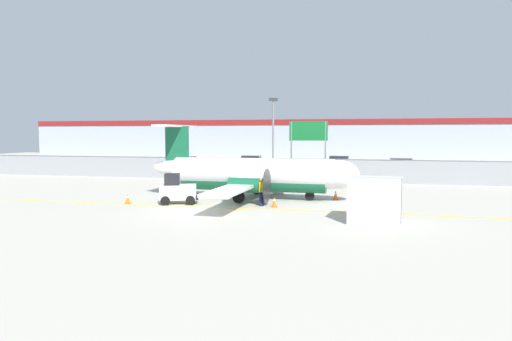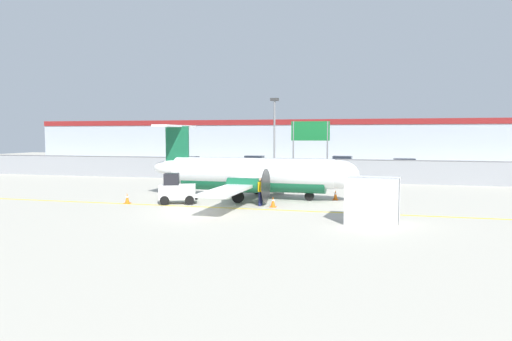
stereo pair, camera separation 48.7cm
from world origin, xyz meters
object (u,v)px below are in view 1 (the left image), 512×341
Objects in this scene: cargo_container at (375,200)px; highway_sign at (308,136)px; apron_light_pole at (273,134)px; ground_crew_worker at (262,190)px; traffic_cone_far_right at (128,199)px; parked_car_1 at (252,162)px; parked_car_2 at (338,163)px; baggage_tug at (177,190)px; commuter_airplane at (256,175)px; traffic_cone_near_left at (239,196)px; traffic_cone_far_left at (274,202)px; parked_car_0 at (184,163)px; traffic_cone_near_right at (336,195)px; parked_car_3 at (402,166)px.

highway_sign is at bearing 113.11° from cargo_container.
apron_light_pole is at bearing 125.88° from cargo_container.
ground_crew_worker is 8.35m from traffic_cone_far_right.
parked_car_1 and parked_car_2 have the same top height.
baggage_tug is at bearing -110.09° from highway_sign.
commuter_airplane reaches higher than traffic_cone_far_right.
traffic_cone_near_left is (-1.89, 1.72, -0.64)m from ground_crew_worker.
traffic_cone_far_left is (0.84, -0.33, -0.64)m from ground_crew_worker.
apron_light_pole is (3.84, 11.18, 3.45)m from baggage_tug.
highway_sign is at bearing 83.48° from parked_car_2.
apron_light_pole reaches higher than ground_crew_worker.
commuter_airplane is 4.00m from traffic_cone_far_left.
parked_car_0 is at bearing 104.39° from traffic_cone_far_right.
baggage_tug is at bearing -148.18° from traffic_cone_near_left.
parked_car_1 is 0.58× the size of apron_light_pole.
ground_crew_worker is at bearing 7.42° from traffic_cone_far_right.
traffic_cone_near_right is 27.70m from parked_car_0.
traffic_cone_near_left is 0.09× the size of apron_light_pole.
parked_car_3 is (9.18, 25.58, 0.58)m from traffic_cone_far_left.
cargo_container reaches higher than parked_car_0.
ground_crew_worker is at bearing -42.29° from traffic_cone_near_left.
parked_car_0 and parked_car_1 have the same top height.
parked_car_2 is at bearing 100.59° from ground_crew_worker.
cargo_container is 33.26m from parked_car_2.
traffic_cone_far_right is at bearing 176.97° from cargo_container.
baggage_tug is at bearing -159.57° from ground_crew_worker.
traffic_cone_near_right is 22.45m from parked_car_3.
parked_car_1 is (-13.79, 31.46, -0.21)m from cargo_container.
cargo_container is 0.62× the size of parked_car_3.
cargo_container is 4.13× the size of traffic_cone_near_left.
apron_light_pole reaches higher than highway_sign.
traffic_cone_far_right is (-8.25, -1.07, -0.64)m from ground_crew_worker.
highway_sign reaches higher than commuter_airplane.
traffic_cone_far_left is at bearing 88.69° from parked_car_2.
cargo_container is at bearing -61.64° from apron_light_pole.
parked_car_2 is (-1.18, 25.67, 0.58)m from traffic_cone_near_right.
cargo_container reaches higher than parked_car_1.
parked_car_1 is 10.42m from parked_car_2.
cargo_container is 4.13× the size of traffic_cone_far_left.
baggage_tug is 0.60× the size of parked_car_2.
traffic_cone_near_left is 0.12× the size of highway_sign.
baggage_tug is 0.35× the size of apron_light_pole.
commuter_airplane is 24.98m from parked_car_0.
parked_car_0 is (-9.41, 24.26, 0.04)m from baggage_tug.
highway_sign is at bearing 67.63° from apron_light_pole.
parked_car_3 reaches higher than traffic_cone_near_left.
ground_crew_worker reaches higher than traffic_cone_near_left.
traffic_cone_near_left is 26.49m from parked_car_1.
parked_car_3 is 0.59× the size of apron_light_pole.
traffic_cone_near_left is 25.60m from parked_car_0.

